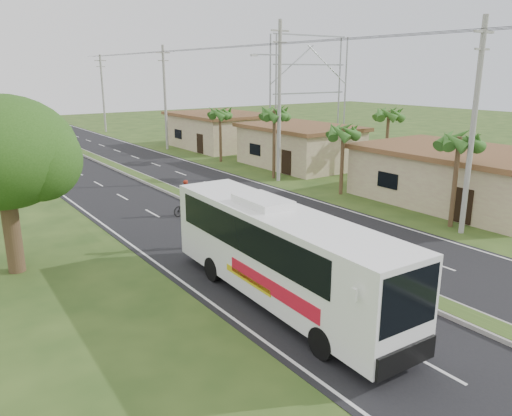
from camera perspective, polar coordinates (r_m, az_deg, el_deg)
ground at (r=21.31m, az=14.33°, el=-8.28°), size 180.00×180.00×0.00m
road_asphalt at (r=36.74m, az=-9.93°, el=2.02°), size 14.00×160.00×0.02m
median_strip at (r=36.71m, az=-9.94°, el=2.16°), size 1.20×160.00×0.18m
lane_edge_left at (r=34.52m, az=-19.99°, el=0.42°), size 0.12×160.00×0.01m
lane_edge_right at (r=39.97m, az=-1.24°, el=3.32°), size 0.12×160.00×0.01m
shop_near at (r=35.11m, az=22.10°, el=3.44°), size 8.60×12.60×3.52m
shop_mid at (r=45.56m, az=5.00°, el=7.14°), size 7.60×10.60×3.67m
shop_far at (r=56.87m, az=-4.23°, el=8.88°), size 8.60×11.60×3.82m
palm_verge_a at (r=28.88m, az=22.21°, el=7.04°), size 2.40×2.40×5.45m
palm_verge_b at (r=34.85m, az=9.96°, el=8.56°), size 2.40×2.40×5.05m
palm_verge_c at (r=39.63m, az=2.10°, el=10.70°), size 2.40×2.40×5.85m
palm_verge_d at (r=47.38m, az=-4.14°, el=10.75°), size 2.40×2.40×5.25m
palm_behind_shop at (r=42.77m, az=14.93°, el=10.29°), size 2.40×2.40×5.65m
utility_pole_a at (r=27.83m, az=23.57°, el=8.56°), size 1.60×0.28×11.00m
utility_pole_b at (r=38.56m, az=2.65°, el=12.25°), size 3.20×0.28×12.00m
utility_pole_c at (r=55.74m, az=-10.36°, el=12.41°), size 1.60×0.28×11.00m
utility_pole_d at (r=74.32m, az=-17.10°, el=12.50°), size 1.60×0.28×10.50m
billboard_lattice at (r=56.40m, az=6.13°, el=13.77°), size 10.18×1.18×12.07m
coach_bus_main at (r=18.26m, az=2.71°, el=-4.75°), size 2.91×11.89×3.81m
coach_bus_far at (r=73.54m, az=-27.14°, el=8.57°), size 2.79×10.51×3.03m
motorcyclist at (r=29.99m, az=-8.02°, el=0.57°), size 1.76×0.67×2.18m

